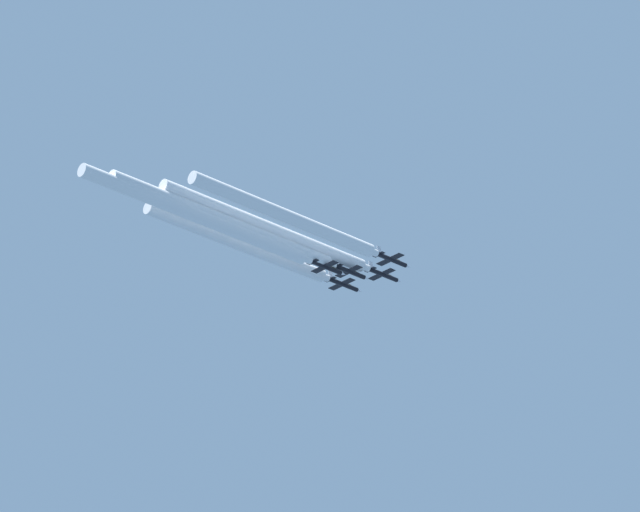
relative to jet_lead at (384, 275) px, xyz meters
The scene contains 10 objects.
jet_lead is the anchor object (origin of this frame).
jet_left_wingman 9.84m from the jet_lead, 145.63° to the right, with size 7.64×11.13×2.68m.
jet_right_wingman 10.39m from the jet_lead, 33.00° to the right, with size 7.64×11.13×2.68m.
jet_slot 11.30m from the jet_lead, 88.91° to the right, with size 7.64×11.13×2.68m.
jet_high_trail 19.09m from the jet_lead, 88.75° to the right, with size 7.64×11.13×2.68m.
smoke_trail_lead 35.60m from the jet_lead, 90.00° to the right, with size 3.10×61.01×3.10m.
smoke_trail_left_wingman 38.22m from the jet_lead, 102.14° to the right, with size 3.10×53.49×3.10m.
smoke_trail_right_wingman 38.83m from the jet_lead, 77.09° to the right, with size 3.10×54.19×3.10m.
smoke_trail_slot 47.99m from the jet_lead, 89.75° to the right, with size 3.10×63.73×3.10m.
smoke_trail_high_trail 55.76m from the jet_lead, 89.58° to the right, with size 3.10×63.78×3.10m.
Camera 1 is at (282.96, -271.21, 2.34)m, focal length 104.38 mm.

